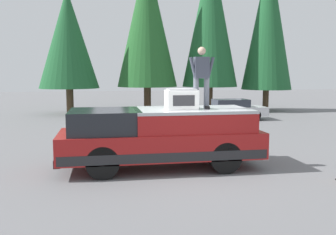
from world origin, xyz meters
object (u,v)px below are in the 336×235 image
compressor_unit (181,99)px  person_on_truck_bed (201,76)px  pickup_truck (161,137)px  parked_car_silver (229,110)px

compressor_unit → person_on_truck_bed: bearing=-87.4°
pickup_truck → person_on_truck_bed: size_ratio=3.28×
compressor_unit → person_on_truck_bed: 0.84m
pickup_truck → compressor_unit: size_ratio=6.60×
person_on_truck_bed → parked_car_silver: (10.07, -4.34, -1.97)m
pickup_truck → person_on_truck_bed: bearing=-96.6°
pickup_truck → compressor_unit: (-0.15, -0.55, 1.05)m
person_on_truck_bed → compressor_unit: bearing=92.6°
person_on_truck_bed → pickup_truck: bearing=83.4°
compressor_unit → parked_car_silver: 11.30m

